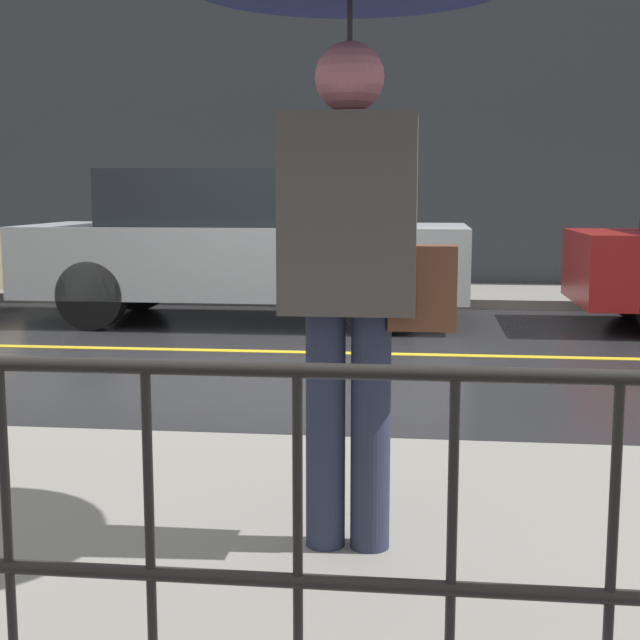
% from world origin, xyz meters
% --- Properties ---
extents(ground_plane, '(80.00, 80.00, 0.00)m').
position_xyz_m(ground_plane, '(0.00, 0.00, 0.00)').
color(ground_plane, '#262628').
extents(sidewalk_near, '(28.00, 2.94, 0.12)m').
position_xyz_m(sidewalk_near, '(0.00, -4.60, 0.06)').
color(sidewalk_near, gray).
rests_on(sidewalk_near, ground_plane).
extents(sidewalk_far, '(28.00, 2.02, 0.12)m').
position_xyz_m(sidewalk_far, '(0.00, 4.14, 0.06)').
color(sidewalk_far, gray).
rests_on(sidewalk_far, ground_plane).
extents(lane_marking, '(25.20, 0.12, 0.01)m').
position_xyz_m(lane_marking, '(0.00, 0.00, 0.00)').
color(lane_marking, gold).
rests_on(lane_marking, ground_plane).
extents(building_storefront, '(28.00, 0.30, 4.60)m').
position_xyz_m(building_storefront, '(0.00, 5.30, 2.30)').
color(building_storefront, '#383D42').
rests_on(building_storefront, ground_plane).
extents(pedestrian, '(1.15, 1.15, 2.26)m').
position_xyz_m(pedestrian, '(0.90, -4.61, 1.92)').
color(pedestrian, '#23283D').
rests_on(pedestrian, sidewalk_near).
extents(car_silver, '(4.79, 1.79, 1.66)m').
position_xyz_m(car_silver, '(-0.82, 1.87, 0.84)').
color(car_silver, '#B2B5BA').
rests_on(car_silver, ground_plane).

